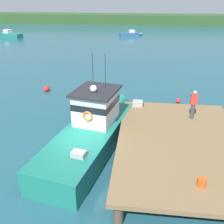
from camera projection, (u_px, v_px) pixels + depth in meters
name	position (u px, v px, depth m)	size (l,w,h in m)	color
ground_plane	(84.00, 154.00, 13.31)	(200.00, 200.00, 0.00)	#1E4C5B
dock	(181.00, 142.00, 12.34)	(6.00, 9.00, 1.20)	#4C3D2D
main_fishing_boat	(92.00, 129.00, 13.67)	(4.15, 9.96, 4.80)	#196B5B
crate_stack_near_edge	(138.00, 103.00, 15.94)	(0.60, 0.44, 0.34)	#9E9EA3
bait_bucket	(202.00, 182.00, 9.31)	(0.32, 0.32, 0.34)	#E04C19
deckhand_by_the_boat	(193.00, 104.00, 14.09)	(0.36, 0.22, 1.63)	#383842
moored_boat_near_channel	(10.00, 35.00, 47.74)	(5.53, 2.94, 1.40)	#196B5B
moored_boat_off_the_point	(130.00, 34.00, 49.33)	(4.42, 2.51, 1.12)	#285184
mooring_buoy_outer	(46.00, 89.00, 21.69)	(0.49, 0.49, 0.49)	red
mooring_buoy_spare_mooring	(178.00, 101.00, 19.44)	(0.36, 0.36, 0.36)	red
far_shoreline	(134.00, 19.00, 68.65)	(120.00, 8.00, 2.40)	#284723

